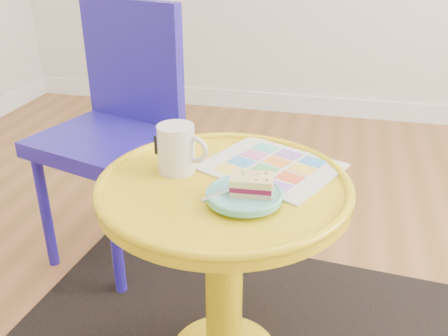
% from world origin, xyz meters
% --- Properties ---
extents(floor, '(4.00, 4.00, 0.00)m').
position_xyz_m(floor, '(0.00, 0.00, 0.00)').
color(floor, brown).
rests_on(floor, ground).
extents(room_walls, '(4.00, 4.00, 4.00)m').
position_xyz_m(room_walls, '(-0.99, 0.99, 0.06)').
color(room_walls, silver).
rests_on(room_walls, ground).
extents(side_table, '(0.60, 0.60, 0.57)m').
position_xyz_m(side_table, '(-0.10, -0.16, 0.41)').
color(side_table, gold).
rests_on(side_table, ground).
extents(chair, '(0.49, 0.49, 0.90)m').
position_xyz_m(chair, '(-0.59, 0.31, 0.52)').
color(chair, '#211695').
rests_on(chair, ground).
extents(newspaper, '(0.39, 0.36, 0.01)m').
position_xyz_m(newspaper, '(-0.00, -0.05, 0.57)').
color(newspaper, silver).
rests_on(newspaper, side_table).
extents(mug, '(0.13, 0.09, 0.12)m').
position_xyz_m(mug, '(-0.22, -0.12, 0.63)').
color(mug, silver).
rests_on(mug, side_table).
extents(plate, '(0.17, 0.17, 0.02)m').
position_xyz_m(plate, '(-0.03, -0.24, 0.59)').
color(plate, '#54B2A8').
rests_on(plate, newspaper).
extents(cake_slice, '(0.10, 0.07, 0.04)m').
position_xyz_m(cake_slice, '(-0.02, -0.23, 0.61)').
color(cake_slice, '#D3BC8C').
rests_on(cake_slice, plate).
extents(fork, '(0.10, 0.12, 0.00)m').
position_xyz_m(fork, '(-0.07, -0.24, 0.60)').
color(fork, silver).
rests_on(fork, plate).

